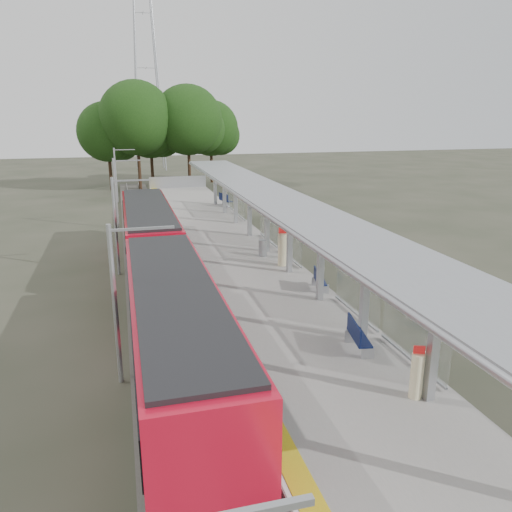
{
  "coord_description": "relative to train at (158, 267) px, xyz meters",
  "views": [
    {
      "loc": [
        -5.82,
        -8.57,
        8.67
      ],
      "look_at": [
        -0.04,
        12.83,
        2.3
      ],
      "focal_mm": 35.0,
      "sensor_mm": 36.0,
      "label": 1
    }
  ],
  "objects": [
    {
      "name": "ground",
      "position": [
        4.5,
        -13.05,
        -2.05
      ],
      "size": [
        200.0,
        200.0,
        0.0
      ],
      "primitive_type": "plane",
      "color": "#474438",
      "rests_on": "ground"
    },
    {
      "name": "info_pillar_near",
      "position": [
        6.2,
        -10.86,
        -0.37
      ],
      "size": [
        0.36,
        0.36,
        1.58
      ],
      "rotation": [
        0.0,
        0.0,
        -0.37
      ],
      "color": "beige",
      "rests_on": "platform"
    },
    {
      "name": "catenary_masts",
      "position": [
        -1.72,
        5.95,
        0.86
      ],
      "size": [
        2.08,
        48.16,
        5.4
      ],
      "color": "#9EA0A5",
      "rests_on": "ground"
    },
    {
      "name": "bench_far",
      "position": [
        7.1,
        19.8,
        -0.48
      ],
      "size": [
        0.91,
        1.67,
        1.09
      ],
      "rotation": [
        0.0,
        0.0,
        0.28
      ],
      "color": "#0D1844",
      "rests_on": "platform"
    },
    {
      "name": "end_fence",
      "position": [
        4.5,
        31.9,
        -0.45
      ],
      "size": [
        6.0,
        0.1,
        1.2
      ],
      "primitive_type": "cube",
      "color": "#9EA0A5",
      "rests_on": "platform"
    },
    {
      "name": "trackbed",
      "position": [
        -0.0,
        6.95,
        -1.93
      ],
      "size": [
        3.0,
        70.0,
        0.24
      ],
      "primitive_type": "cube",
      "color": "#59544C",
      "rests_on": "ground"
    },
    {
      "name": "tactile_strip",
      "position": [
        1.95,
        6.95,
        -1.04
      ],
      "size": [
        0.6,
        50.0,
        0.02
      ],
      "primitive_type": "cube",
      "color": "yellow",
      "rests_on": "platform"
    },
    {
      "name": "bench_mid",
      "position": [
        6.93,
        -1.86,
        -0.56
      ],
      "size": [
        0.71,
        1.41,
        0.93
      ],
      "rotation": [
        0.0,
        0.0,
        -0.22
      ],
      "color": "#0D1844",
      "rests_on": "platform"
    },
    {
      "name": "litter_bin",
      "position": [
        5.99,
        4.07,
        -0.59
      ],
      "size": [
        0.52,
        0.52,
        0.93
      ],
      "primitive_type": "cylinder",
      "rotation": [
        0.0,
        0.0,
        -0.16
      ],
      "color": "#9EA0A5",
      "rests_on": "platform"
    },
    {
      "name": "canopy",
      "position": [
        6.11,
        3.14,
        2.15
      ],
      "size": [
        3.27,
        38.0,
        3.66
      ],
      "color": "#9EA0A5",
      "rests_on": "platform"
    },
    {
      "name": "platform",
      "position": [
        4.5,
        6.95,
        -1.55
      ],
      "size": [
        6.0,
        50.0,
        1.0
      ],
      "primitive_type": "cube",
      "color": "gray",
      "rests_on": "ground"
    },
    {
      "name": "pylon",
      "position": [
        3.5,
        59.95,
        16.95
      ],
      "size": [
        8.0,
        4.0,
        38.0
      ],
      "primitive_type": null,
      "color": "#9EA0A5",
      "rests_on": "ground"
    },
    {
      "name": "bench_near",
      "position": [
        5.89,
        -7.81,
        -0.49
      ],
      "size": [
        0.77,
        1.63,
        1.07
      ],
      "rotation": [
        0.0,
        0.0,
        -0.19
      ],
      "color": "#0D1844",
      "rests_on": "platform"
    },
    {
      "name": "train",
      "position": [
        0.0,
        0.0,
        0.0
      ],
      "size": [
        2.74,
        27.6,
        3.62
      ],
      "color": "black",
      "rests_on": "ground"
    },
    {
      "name": "info_pillar_far",
      "position": [
        6.49,
        2.1,
        -0.18
      ],
      "size": [
        0.45,
        0.45,
        2.02
      ],
      "rotation": [
        0.0,
        0.0,
        -0.23
      ],
      "color": "beige",
      "rests_on": "platform"
    },
    {
      "name": "tree_cluster",
      "position": [
        3.52,
        39.02,
        5.38
      ],
      "size": [
        19.32,
        12.83,
        12.25
      ],
      "color": "#382316",
      "rests_on": "ground"
    }
  ]
}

